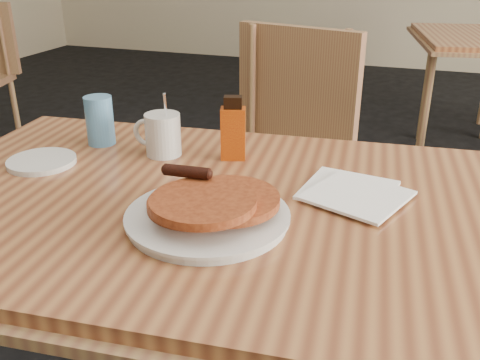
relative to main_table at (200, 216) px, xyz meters
name	(u,v)px	position (x,y,z in m)	size (l,w,h in m)	color
main_table	(200,216)	(0.00, 0.00, 0.00)	(1.30, 0.94, 0.75)	#A36739
chair_main_far	(287,152)	(0.00, 0.73, -0.13)	(0.54, 0.54, 0.96)	#9A7648
pancake_plate	(208,210)	(0.06, -0.09, 0.07)	(0.29, 0.29, 0.09)	silver
coffee_mug	(162,134)	(-0.17, 0.18, 0.09)	(0.12, 0.08, 0.15)	silver
syrup_bottle	(233,130)	(0.00, 0.21, 0.11)	(0.06, 0.05, 0.15)	maroon
napkin_stack	(353,193)	(0.28, 0.10, 0.05)	(0.23, 0.24, 0.01)	white
blue_tumbler	(100,120)	(-0.34, 0.20, 0.10)	(0.07, 0.07, 0.12)	#528FC2
side_saucer	(42,161)	(-0.40, 0.04, 0.05)	(0.15, 0.15, 0.01)	silver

